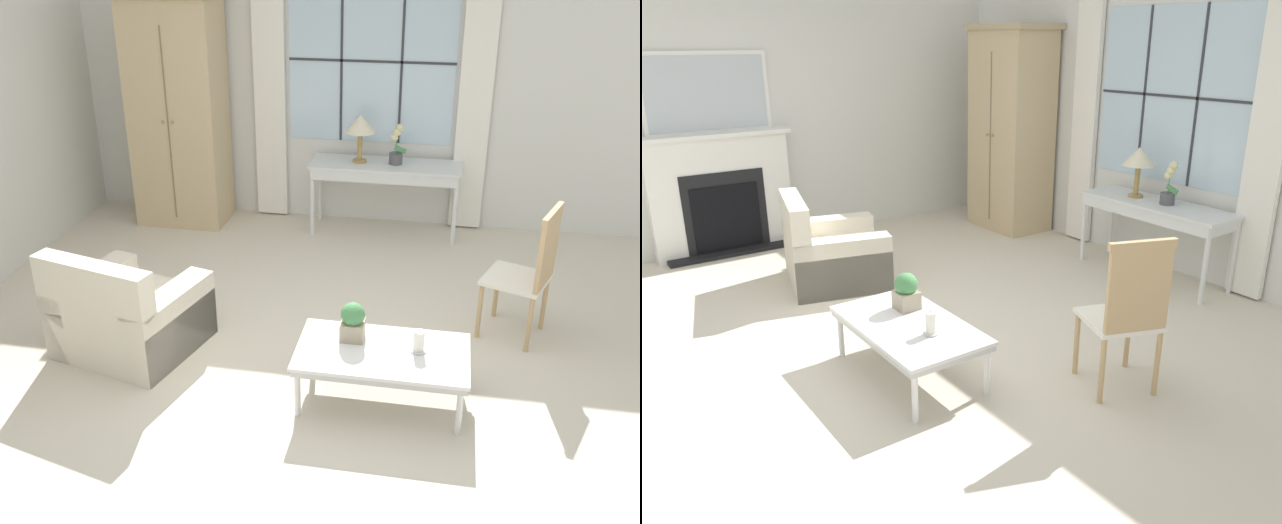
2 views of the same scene
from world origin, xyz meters
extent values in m
plane|color=beige|center=(0.00, 0.00, 0.00)|extent=(14.00, 14.00, 0.00)
cube|color=silver|center=(0.00, 3.03, 1.40)|extent=(7.20, 0.06, 2.80)
cube|color=silver|center=(0.00, 3.00, 1.66)|extent=(1.64, 0.01, 1.60)
cube|color=#2D2D33|center=(-0.30, 2.99, 1.66)|extent=(0.02, 0.02, 1.60)
cube|color=#2D2D33|center=(0.30, 2.99, 1.66)|extent=(0.02, 0.02, 1.60)
cube|color=#2D2D33|center=(0.00, 2.99, 1.66)|extent=(1.64, 0.02, 0.02)
cube|color=white|center=(-1.02, 2.95, 1.32)|extent=(0.32, 0.06, 2.60)
cube|color=white|center=(1.02, 2.95, 1.32)|extent=(0.32, 0.06, 2.60)
cube|color=tan|center=(-1.90, 2.65, 1.13)|extent=(0.89, 0.60, 2.25)
cube|color=#74644C|center=(-1.90, 2.35, 1.08)|extent=(0.01, 0.01, 1.89)
sphere|color=#997F4C|center=(-1.95, 2.34, 1.13)|extent=(0.03, 0.03, 0.03)
sphere|color=#997F4C|center=(-1.85, 2.34, 1.13)|extent=(0.03, 0.03, 0.03)
cube|color=silver|center=(0.21, 2.69, 0.71)|extent=(1.49, 0.50, 0.03)
cube|color=silver|center=(0.21, 2.69, 0.64)|extent=(1.43, 0.48, 0.10)
cylinder|color=silver|center=(-0.50, 2.48, 0.35)|extent=(0.04, 0.04, 0.69)
cylinder|color=silver|center=(0.91, 2.48, 0.35)|extent=(0.04, 0.04, 0.69)
cylinder|color=silver|center=(-0.50, 2.90, 0.35)|extent=(0.04, 0.04, 0.69)
cylinder|color=silver|center=(0.91, 2.90, 0.35)|extent=(0.04, 0.04, 0.69)
cylinder|color=#9E7F47|center=(-0.06, 2.70, 0.74)|extent=(0.14, 0.14, 0.02)
cylinder|color=#9E7F47|center=(-0.06, 2.70, 0.89)|extent=(0.05, 0.05, 0.28)
cone|color=beige|center=(-0.06, 2.70, 1.11)|extent=(0.30, 0.30, 0.17)
cylinder|color=#4C4C51|center=(0.30, 2.71, 0.78)|extent=(0.13, 0.13, 0.11)
cylinder|color=#47844C|center=(0.30, 2.71, 0.97)|extent=(0.01, 0.01, 0.28)
cube|color=#47844C|center=(0.34, 2.71, 0.87)|extent=(0.13, 0.02, 0.08)
sphere|color=beige|center=(0.28, 2.72, 0.99)|extent=(0.07, 0.07, 0.07)
sphere|color=beige|center=(0.30, 2.72, 1.04)|extent=(0.07, 0.07, 0.07)
sphere|color=beige|center=(0.32, 2.72, 1.09)|extent=(0.07, 0.07, 0.07)
cube|color=beige|center=(-1.40, 0.16, 0.19)|extent=(1.10, 1.05, 0.39)
cube|color=beige|center=(-1.48, -0.17, 0.61)|extent=(0.92, 0.38, 0.44)
cube|color=beige|center=(-1.74, 0.25, 0.26)|extent=(0.41, 0.87, 0.53)
cube|color=beige|center=(-1.05, 0.07, 0.26)|extent=(0.41, 0.87, 0.53)
cube|color=white|center=(1.38, 0.86, 0.47)|extent=(0.57, 0.57, 0.03)
cube|color=tan|center=(1.57, 0.79, 0.75)|extent=(0.18, 0.39, 0.53)
cube|color=tan|center=(1.57, 0.79, 1.03)|extent=(0.19, 0.42, 0.05)
cylinder|color=tan|center=(1.13, 0.75, 0.23)|extent=(0.04, 0.04, 0.45)
cylinder|color=tan|center=(1.27, 1.10, 0.23)|extent=(0.04, 0.04, 0.45)
cylinder|color=tan|center=(1.49, 0.61, 0.23)|extent=(0.04, 0.04, 0.45)
cylinder|color=tan|center=(1.63, 0.97, 0.23)|extent=(0.04, 0.04, 0.45)
cube|color=silver|center=(0.49, -0.17, 0.37)|extent=(1.12, 0.63, 0.03)
cube|color=beige|center=(0.49, -0.17, 0.34)|extent=(1.09, 0.62, 0.04)
cylinder|color=silver|center=(-0.02, -0.44, 0.18)|extent=(0.04, 0.04, 0.36)
cylinder|color=silver|center=(1.00, -0.44, 0.18)|extent=(0.04, 0.04, 0.36)
cylinder|color=silver|center=(-0.02, 0.09, 0.18)|extent=(0.04, 0.04, 0.36)
cylinder|color=silver|center=(1.00, 0.09, 0.18)|extent=(0.04, 0.04, 0.36)
cube|color=tan|center=(0.28, -0.06, 0.45)|extent=(0.15, 0.15, 0.13)
sphere|color=#47844C|center=(0.28, -0.06, 0.56)|extent=(0.16, 0.16, 0.16)
cylinder|color=silver|center=(0.72, -0.14, 0.39)|extent=(0.10, 0.10, 0.01)
cylinder|color=white|center=(0.72, -0.14, 0.46)|extent=(0.07, 0.07, 0.14)
cylinder|color=black|center=(0.72, -0.14, 0.54)|extent=(0.00, 0.00, 0.01)
camera|label=1|loc=(0.81, -4.08, 2.88)|focal=40.00mm
camera|label=2|loc=(3.75, -2.06, 2.16)|focal=35.00mm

